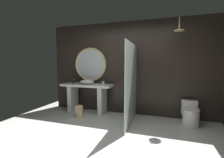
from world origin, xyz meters
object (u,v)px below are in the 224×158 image
(round_wall_mirror, at_px, (90,65))
(rain_shower_head, at_px, (179,29))
(vessel_sink, at_px, (87,82))
(soap_dispenser, at_px, (74,81))
(waste_bin, at_px, (79,111))
(toilet, at_px, (190,114))
(tumbler_cup, at_px, (103,83))

(round_wall_mirror, distance_m, rain_shower_head, 2.56)
(vessel_sink, distance_m, soap_dispenser, 0.43)
(round_wall_mirror, bearing_deg, waste_bin, -93.85)
(vessel_sink, xyz_separation_m, soap_dispenser, (-0.43, -0.03, 0.00))
(soap_dispenser, xyz_separation_m, rain_shower_head, (2.85, -0.07, 1.31))
(round_wall_mirror, relative_size, rain_shower_head, 3.20)
(round_wall_mirror, height_order, waste_bin, round_wall_mirror)
(soap_dispenser, distance_m, toilet, 3.24)
(tumbler_cup, bearing_deg, rain_shower_head, -1.79)
(vessel_sink, xyz_separation_m, toilet, (2.74, -0.10, -0.65))
(soap_dispenser, bearing_deg, toilet, -1.30)
(vessel_sink, height_order, toilet, vessel_sink)
(tumbler_cup, bearing_deg, waste_bin, -145.26)
(vessel_sink, relative_size, tumbler_cup, 4.06)
(tumbler_cup, xyz_separation_m, waste_bin, (-0.56, -0.39, -0.74))
(round_wall_mirror, bearing_deg, vessel_sink, -93.04)
(soap_dispenser, xyz_separation_m, round_wall_mirror, (0.44, 0.24, 0.50))
(soap_dispenser, relative_size, toilet, 0.27)
(vessel_sink, relative_size, round_wall_mirror, 0.42)
(vessel_sink, relative_size, toilet, 0.78)
(toilet, bearing_deg, rain_shower_head, 179.95)
(vessel_sink, relative_size, soap_dispenser, 2.94)
(tumbler_cup, distance_m, soap_dispenser, 0.95)
(vessel_sink, bearing_deg, waste_bin, -94.27)
(round_wall_mirror, bearing_deg, tumbler_cup, -26.58)
(rain_shower_head, xyz_separation_m, waste_bin, (-2.45, -0.33, -2.05))
(vessel_sink, xyz_separation_m, round_wall_mirror, (0.01, 0.22, 0.50))
(round_wall_mirror, relative_size, toilet, 1.87)
(toilet, relative_size, waste_bin, 1.70)
(vessel_sink, xyz_separation_m, rain_shower_head, (2.42, -0.10, 1.31))
(waste_bin, bearing_deg, round_wall_mirror, 86.15)
(soap_dispenser, height_order, round_wall_mirror, round_wall_mirror)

